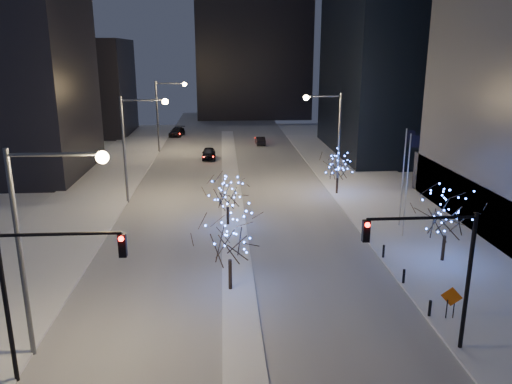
{
  "coord_description": "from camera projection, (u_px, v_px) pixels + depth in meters",
  "views": [
    {
      "loc": [
        -0.78,
        -19.5,
        13.94
      ],
      "look_at": [
        1.33,
        12.15,
        5.0
      ],
      "focal_mm": 35.0,
      "sensor_mm": 36.0,
      "label": 1
    }
  ],
  "objects": [
    {
      "name": "ground",
      "position": [
        245.0,
        371.0,
        22.56
      ],
      "size": [
        160.0,
        160.0,
        0.0
      ],
      "primitive_type": "plane",
      "color": "white",
      "rests_on": "ground"
    },
    {
      "name": "road",
      "position": [
        231.0,
        180.0,
        56.17
      ],
      "size": [
        20.0,
        130.0,
        0.02
      ],
      "primitive_type": "cube",
      "color": "#ACB0BB",
      "rests_on": "ground"
    },
    {
      "name": "median",
      "position": [
        232.0,
        191.0,
        51.35
      ],
      "size": [
        2.0,
        80.0,
        0.15
      ],
      "primitive_type": "cube",
      "color": "silver",
      "rests_on": "ground"
    },
    {
      "name": "east_sidewalk",
      "position": [
        409.0,
        220.0,
        42.71
      ],
      "size": [
        10.0,
        90.0,
        0.15
      ],
      "primitive_type": "cube",
      "color": "silver",
      "rests_on": "ground"
    },
    {
      "name": "west_sidewalk",
      "position": [
        63.0,
        227.0,
        40.85
      ],
      "size": [
        8.0,
        90.0,
        0.15
      ],
      "primitive_type": "cube",
      "color": "silver",
      "rests_on": "ground"
    },
    {
      "name": "filler_west_far",
      "position": [
        76.0,
        87.0,
        85.95
      ],
      "size": [
        18.0,
        16.0,
        16.0
      ],
      "primitive_type": "cube",
      "color": "black",
      "rests_on": "ground"
    },
    {
      "name": "horizon_block",
      "position": [
        253.0,
        17.0,
        105.6
      ],
      "size": [
        24.0,
        14.0,
        42.0
      ],
      "primitive_type": "cube",
      "color": "black",
      "rests_on": "ground"
    },
    {
      "name": "street_lamp_w_near",
      "position": [
        41.0,
        225.0,
        22.14
      ],
      "size": [
        4.4,
        0.56,
        10.0
      ],
      "color": "#595E66",
      "rests_on": "ground"
    },
    {
      "name": "street_lamp_w_mid",
      "position": [
        135.0,
        135.0,
        46.15
      ],
      "size": [
        4.4,
        0.56,
        10.0
      ],
      "color": "#595E66",
      "rests_on": "ground"
    },
    {
      "name": "street_lamp_w_far",
      "position": [
        164.0,
        107.0,
        70.16
      ],
      "size": [
        4.4,
        0.56,
        10.0
      ],
      "color": "#595E66",
      "rests_on": "ground"
    },
    {
      "name": "street_lamp_east",
      "position": [
        331.0,
        129.0,
        50.27
      ],
      "size": [
        3.9,
        0.56,
        10.0
      ],
      "color": "#595E66",
      "rests_on": "ground"
    },
    {
      "name": "traffic_signal_west",
      "position": [
        41.0,
        281.0,
        20.72
      ],
      "size": [
        5.26,
        0.43,
        7.0
      ],
      "color": "black",
      "rests_on": "ground"
    },
    {
      "name": "traffic_signal_east",
      "position": [
        438.0,
        260.0,
        22.8
      ],
      "size": [
        5.26,
        0.43,
        7.0
      ],
      "color": "black",
      "rests_on": "ground"
    },
    {
      "name": "flagpoles",
      "position": [
        406.0,
        174.0,
        38.68
      ],
      "size": [
        1.35,
        2.6,
        8.0
      ],
      "color": "silver",
      "rests_on": "east_sidewalk"
    },
    {
      "name": "bollards",
      "position": [
        393.0,
        263.0,
        32.66
      ],
      "size": [
        0.16,
        12.16,
        0.9
      ],
      "color": "black",
      "rests_on": "east_sidewalk"
    },
    {
      "name": "car_near",
      "position": [
        209.0,
        153.0,
        67.03
      ],
      "size": [
        1.79,
        4.44,
        1.51
      ],
      "primitive_type": "imported",
      "rotation": [
        0.0,
        0.0,
        0.0
      ],
      "color": "black",
      "rests_on": "ground"
    },
    {
      "name": "car_mid",
      "position": [
        260.0,
        141.0,
        77.36
      ],
      "size": [
        1.46,
        3.86,
        1.26
      ],
      "primitive_type": "imported",
      "rotation": [
        0.0,
        0.0,
        3.17
      ],
      "color": "black",
      "rests_on": "ground"
    },
    {
      "name": "car_far",
      "position": [
        177.0,
        132.0,
        85.25
      ],
      "size": [
        2.73,
        5.25,
        1.45
      ],
      "primitive_type": "imported",
      "rotation": [
        0.0,
        0.0,
        -0.14
      ],
      "color": "black",
      "rests_on": "ground"
    },
    {
      "name": "holiday_tree_median_near",
      "position": [
        230.0,
        236.0,
        29.19
      ],
      "size": [
        5.08,
        5.08,
        5.21
      ],
      "color": "black",
      "rests_on": "median"
    },
    {
      "name": "holiday_tree_median_far",
      "position": [
        227.0,
        193.0,
        40.64
      ],
      "size": [
        3.57,
        3.57,
        4.14
      ],
      "color": "black",
      "rests_on": "median"
    },
    {
      "name": "holiday_tree_plaza_near",
      "position": [
        447.0,
        214.0,
        33.34
      ],
      "size": [
        4.87,
        4.87,
        5.13
      ],
      "color": "black",
      "rests_on": "east_sidewalk"
    },
    {
      "name": "holiday_tree_plaza_far",
      "position": [
        338.0,
        166.0,
        49.68
      ],
      "size": [
        3.74,
        3.74,
        4.43
      ],
      "color": "black",
      "rests_on": "east_sidewalk"
    },
    {
      "name": "construction_sign",
      "position": [
        451.0,
        300.0,
        26.49
      ],
      "size": [
        1.04,
        0.44,
        1.82
      ],
      "rotation": [
        0.0,
        0.0,
        -0.37
      ],
      "color": "black",
      "rests_on": "east_sidewalk"
    }
  ]
}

